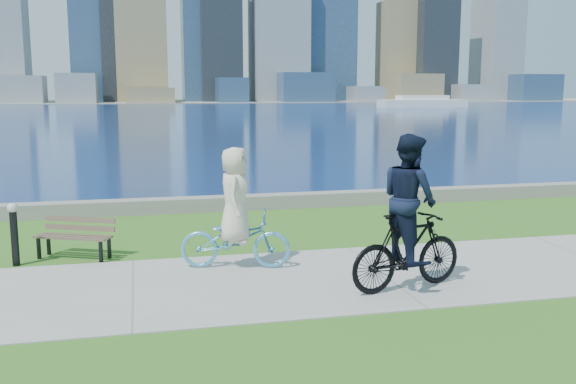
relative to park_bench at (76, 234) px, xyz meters
name	(u,v)px	position (x,y,z in m)	size (l,w,h in m)	color
ground	(382,275)	(5.00, -2.28, -0.44)	(320.00, 320.00, 0.00)	#2D5D18
concrete_path	(382,274)	(5.00, -2.28, -0.43)	(80.00, 3.50, 0.02)	gray
seawall	(293,200)	(5.00, 3.92, -0.26)	(90.00, 0.50, 0.35)	slate
bay_water	(169,112)	(5.00, 69.72, -0.43)	(320.00, 131.00, 0.01)	navy
far_shore	(155,102)	(5.00, 127.72, -0.38)	(320.00, 30.00, 0.12)	gray
ferry_far	(422,102)	(44.42, 81.28, 0.33)	(13.60, 3.89, 1.85)	silver
park_bench	(76,234)	(0.00, 0.00, 0.00)	(1.46, 1.02, 0.72)	black
bollard_lamp	(14,230)	(-0.97, -0.33, 0.20)	(0.18, 0.18, 1.11)	black
cyclist_woman	(235,224)	(2.71, -1.37, 0.34)	(1.08, 1.97, 2.06)	#55AAD0
cyclist_man	(408,225)	(5.06, -3.13, 0.57)	(1.01, 2.04, 2.36)	black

